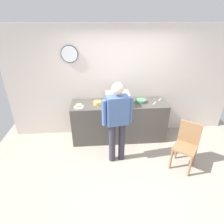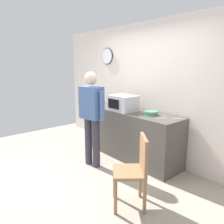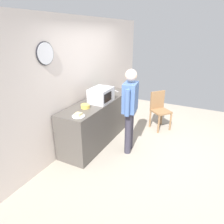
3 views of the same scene
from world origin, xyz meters
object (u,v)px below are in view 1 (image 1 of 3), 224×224
Objects in this scene: fork_utensil at (155,103)px; person_standing at (117,118)px; spoon_utensil at (160,100)px; sandwich_plate at (79,106)px; microwave at (117,99)px; salad_bowl at (141,101)px; cereal_bowl at (97,103)px; wooden_chair at (187,143)px.

fork_utensil is 0.10× the size of person_standing.
sandwich_plate is at bearing -171.82° from spoon_utensil.
spoon_utensil is at bearing 13.44° from microwave.
person_standing is (-1.13, -0.93, 0.05)m from spoon_utensil.
sandwich_plate is 0.91× the size of salad_bowl.
fork_utensil is (0.87, 0.06, -0.15)m from microwave.
cereal_bowl is 0.19× the size of wooden_chair.
wooden_chair is at bearing -11.45° from person_standing.
sandwich_plate reaches higher than fork_utensil.
cereal_bowl reaches higher than sandwich_plate.
person_standing is at bearing -96.25° from microwave.
cereal_bowl is at bearing -174.17° from spoon_utensil.
salad_bowl is (1.41, 0.17, 0.01)m from sandwich_plate.
microwave is at bearing 1.43° from sandwich_plate.
sandwich_plate is 0.24× the size of wooden_chair.
cereal_bowl reaches higher than spoon_utensil.
salad_bowl is at bearing 52.33° from person_standing.
spoon_utensil is at bearing 5.83° from cereal_bowl.
microwave is at bearing -166.56° from spoon_utensil.
fork_utensil is 1.20m from person_standing.
microwave is 2.94× the size of spoon_utensil.
cereal_bowl is (0.40, 0.12, 0.01)m from sandwich_plate.
sandwich_plate is at bearing 156.13° from wooden_chair.
spoon_utensil is at bearing 39.57° from person_standing.
spoon_utensil is (0.49, 0.10, -0.03)m from salad_bowl.
sandwich_plate is at bearing -178.57° from microwave.
fork_utensil is 0.27m from spoon_utensil.
microwave is 1.09m from spoon_utensil.
microwave is 0.53× the size of wooden_chair.
wooden_chair is at bearing -69.24° from fork_utensil.
salad_bowl is at bearing 6.84° from sandwich_plate.
cereal_bowl is (-1.01, -0.05, 0.00)m from salad_bowl.
microwave is 0.69m from person_standing.
microwave is at bearing 142.81° from wooden_chair.
microwave is at bearing -176.03° from fork_utensil.
salad_bowl is 1.05m from person_standing.
wooden_chair is at bearing -57.99° from salad_bowl.
sandwich_plate is 1.92m from spoon_utensil.
fork_utensil is 1.00× the size of spoon_utensil.
salad_bowl is 0.15× the size of person_standing.
spoon_utensil is 0.10× the size of person_standing.
wooden_chair is (1.25, -0.95, -0.56)m from microwave.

